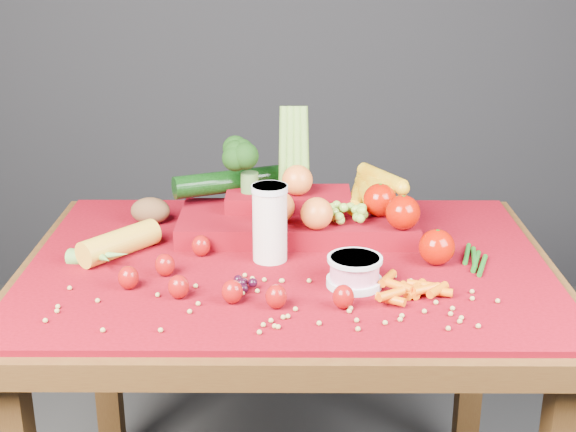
{
  "coord_description": "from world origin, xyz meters",
  "views": [
    {
      "loc": [
        0.01,
        -1.51,
        1.41
      ],
      "look_at": [
        0.0,
        0.02,
        0.85
      ],
      "focal_mm": 50.0,
      "sensor_mm": 36.0,
      "label": 1
    }
  ],
  "objects_px": {
    "table": "(288,306)",
    "milk_glass": "(270,220)",
    "yogurt_bowl": "(355,270)",
    "produce_mound": "(306,207)"
  },
  "relations": [
    {
      "from": "milk_glass",
      "to": "produce_mound",
      "type": "xyz_separation_m",
      "value": [
        0.08,
        0.16,
        -0.03
      ]
    },
    {
      "from": "table",
      "to": "milk_glass",
      "type": "height_order",
      "value": "milk_glass"
    },
    {
      "from": "table",
      "to": "milk_glass",
      "type": "xyz_separation_m",
      "value": [
        -0.04,
        0.0,
        0.19
      ]
    },
    {
      "from": "table",
      "to": "yogurt_bowl",
      "type": "xyz_separation_m",
      "value": [
        0.13,
        -0.12,
        0.14
      ]
    },
    {
      "from": "milk_glass",
      "to": "yogurt_bowl",
      "type": "distance_m",
      "value": 0.21
    },
    {
      "from": "table",
      "to": "produce_mound",
      "type": "bearing_deg",
      "value": 75.86
    },
    {
      "from": "table",
      "to": "yogurt_bowl",
      "type": "relative_size",
      "value": 10.28
    },
    {
      "from": "yogurt_bowl",
      "to": "produce_mound",
      "type": "relative_size",
      "value": 0.18
    },
    {
      "from": "milk_glass",
      "to": "produce_mound",
      "type": "relative_size",
      "value": 0.26
    },
    {
      "from": "produce_mound",
      "to": "yogurt_bowl",
      "type": "bearing_deg",
      "value": -72.79
    }
  ]
}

